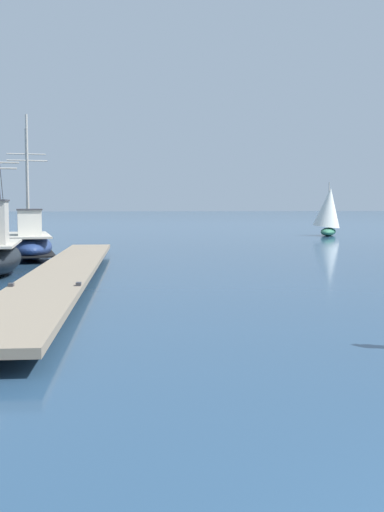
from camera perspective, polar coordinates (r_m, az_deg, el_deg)
floating_dock at (r=19.78m, az=-11.46°, el=-1.29°), size 2.14×22.29×0.53m
fishing_boat_1 at (r=28.50m, az=-14.65°, el=1.15°), size 2.98×7.25×6.36m
distant_sailboat at (r=48.53m, az=12.36°, el=3.97°), size 2.91×4.16×4.07m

